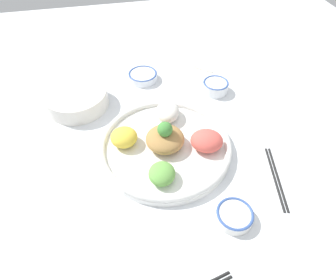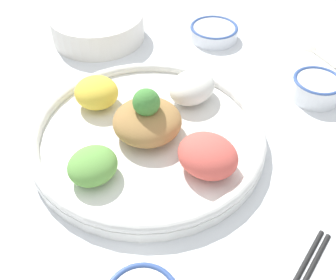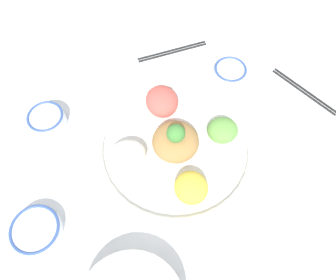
{
  "view_description": "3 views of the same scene",
  "coord_description": "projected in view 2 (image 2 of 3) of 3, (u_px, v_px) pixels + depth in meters",
  "views": [
    {
      "loc": [
        -0.09,
        -0.54,
        0.67
      ],
      "look_at": [
        0.02,
        -0.01,
        0.09
      ],
      "focal_mm": 30.0,
      "sensor_mm": 36.0,
      "label": 1
    },
    {
      "loc": [
        0.26,
        -0.41,
        0.49
      ],
      "look_at": [
        0.07,
        0.01,
        0.04
      ],
      "focal_mm": 42.0,
      "sensor_mm": 36.0,
      "label": 2
    },
    {
      "loc": [
        -0.29,
        0.24,
        0.77
      ],
      "look_at": [
        0.05,
        0.03,
        0.02
      ],
      "focal_mm": 35.0,
      "sensor_mm": 36.0,
      "label": 3
    }
  ],
  "objects": [
    {
      "name": "ground_plane",
      "position": [
        131.0,
        147.0,
        0.69
      ],
      "size": [
        2.4,
        2.4,
        0.0
      ],
      "primitive_type": "plane",
      "color": "white"
    },
    {
      "name": "salad_platter",
      "position": [
        149.0,
        131.0,
        0.68
      ],
      "size": [
        0.41,
        0.41,
        0.11
      ],
      "color": "white",
      "rests_on": "ground_plane"
    },
    {
      "name": "rice_bowl_blue",
      "position": [
        316.0,
        87.0,
        0.77
      ],
      "size": [
        0.1,
        0.1,
        0.04
      ],
      "color": "white",
      "rests_on": "ground_plane"
    },
    {
      "name": "sauce_bowl_dark",
      "position": [
        214.0,
        32.0,
        0.94
      ],
      "size": [
        0.11,
        0.11,
        0.03
      ],
      "color": "white",
      "rests_on": "ground_plane"
    },
    {
      "name": "side_serving_bowl",
      "position": [
        98.0,
        24.0,
        0.93
      ],
      "size": [
        0.22,
        0.22,
        0.06
      ],
      "color": "silver",
      "rests_on": "ground_plane"
    },
    {
      "name": "serving_spoon_main",
      "position": [
        315.0,
        52.0,
        0.9
      ],
      "size": [
        0.1,
        0.09,
        0.01
      ],
      "rotation": [
        0.0,
        0.0,
        5.57
      ],
      "color": "beige",
      "rests_on": "ground_plane"
    }
  ]
}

